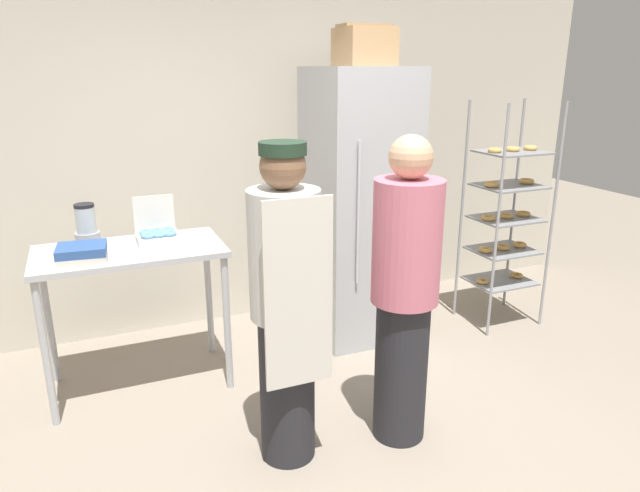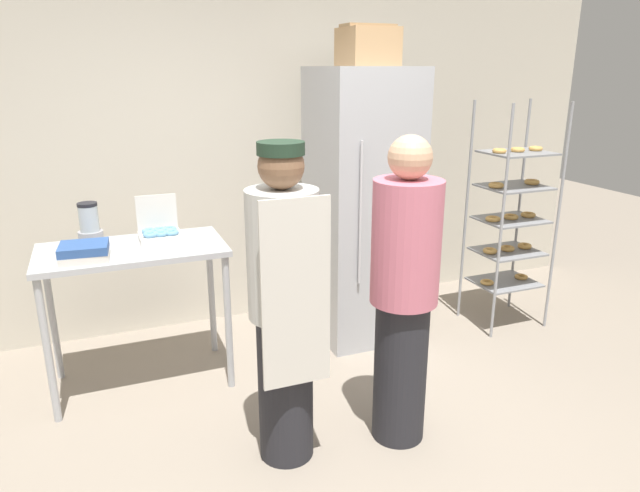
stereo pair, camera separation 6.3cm
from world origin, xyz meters
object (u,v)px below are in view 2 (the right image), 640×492
refrigerator (362,207)px  person_customer (404,293)px  baking_rack (511,218)px  person_baker (284,304)px  binder_stack (84,252)px  cardboard_storage_box (368,46)px  blender_pitcher (90,226)px  donut_box (160,233)px

refrigerator → person_customer: 1.35m
baking_rack → person_baker: baking_rack is taller
baking_rack → person_baker: bearing=-156.3°
binder_stack → person_customer: size_ratio=0.17×
cardboard_storage_box → person_baker: 2.00m
refrigerator → person_customer: (-0.38, -1.29, -0.14)m
blender_pitcher → donut_box: bearing=-10.1°
person_baker → donut_box: bearing=112.2°
person_customer → blender_pitcher: bearing=139.8°
binder_stack → person_baker: size_ratio=0.17×
refrigerator → cardboard_storage_box: size_ratio=5.68×
cardboard_storage_box → donut_box: bearing=-177.4°
donut_box → refrigerator: bearing=4.0°
person_baker → cardboard_storage_box: bearing=49.5°
person_customer → baking_rack: bearing=33.7°
cardboard_storage_box → baking_rack: bearing=-11.5°
donut_box → blender_pitcher: size_ratio=1.04×
refrigerator → baking_rack: 1.19m
baking_rack → binder_stack: 3.07m
binder_stack → person_customer: (1.54, -0.97, -0.12)m
refrigerator → binder_stack: (-1.92, -0.32, -0.02)m
binder_stack → person_baker: 1.28m
binder_stack → blender_pitcher: bearing=82.2°
refrigerator → person_baker: bearing=-129.6°
refrigerator → binder_stack: size_ratio=7.06×
baking_rack → person_customer: (-1.53, -1.02, -0.01)m
binder_stack → cardboard_storage_box: (1.92, 0.29, 1.15)m
donut_box → cardboard_storage_box: size_ratio=0.79×
donut_box → baking_rack: bearing=-3.7°
refrigerator → blender_pitcher: 1.88m
binder_stack → person_customer: person_customer is taller
baking_rack → cardboard_storage_box: size_ratio=5.00×
baking_rack → donut_box: baking_rack is taller
baking_rack → donut_box: size_ratio=6.31×
baking_rack → person_baker: (-2.17, -0.95, -0.00)m
donut_box → person_baker: bearing=-67.8°
refrigerator → baking_rack: bearing=-13.1°
refrigerator → person_customer: refrigerator is taller
baking_rack → binder_stack: size_ratio=6.21×
refrigerator → blender_pitcher: size_ratio=7.44×
cardboard_storage_box → person_customer: 1.83m
donut_box → blender_pitcher: 0.42m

